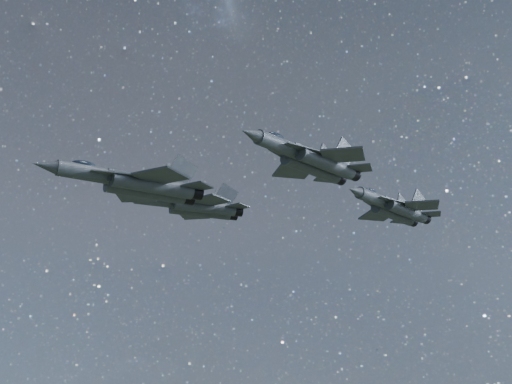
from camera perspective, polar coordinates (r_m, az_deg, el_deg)
jet_lead at (r=74.24m, az=-9.56°, el=0.69°), size 18.21×12.88×4.62m
jet_left at (r=99.27m, az=-5.09°, el=-1.14°), size 18.41×12.68×4.62m
jet_right at (r=73.52m, az=4.38°, el=2.60°), size 17.34×11.85×4.35m
jet_slot at (r=98.69m, az=10.98°, el=-1.28°), size 18.36×12.48×4.62m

